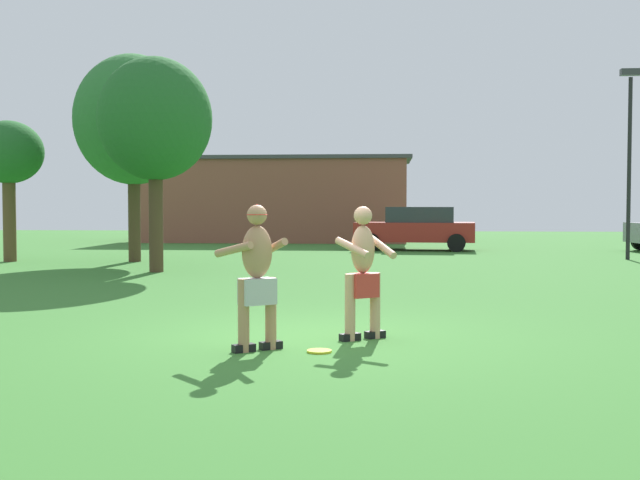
% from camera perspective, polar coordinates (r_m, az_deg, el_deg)
% --- Properties ---
extents(ground_plane, '(80.00, 80.00, 0.00)m').
position_cam_1_polar(ground_plane, '(10.11, -0.56, -6.95)').
color(ground_plane, '#38752D').
extents(player_with_cap, '(0.87, 0.74, 1.68)m').
position_cam_1_polar(player_with_cap, '(9.09, -4.54, -2.18)').
color(player_with_cap, black).
rests_on(player_with_cap, ground_plane).
extents(player_in_red, '(0.77, 0.75, 1.65)m').
position_cam_1_polar(player_in_red, '(9.82, 3.11, -2.16)').
color(player_in_red, black).
rests_on(player_in_red, ground_plane).
extents(frisbee, '(0.28, 0.28, 0.03)m').
position_cam_1_polar(frisbee, '(9.07, -0.05, -7.96)').
color(frisbee, yellow).
rests_on(frisbee, ground_plane).
extents(car_red_near_post, '(4.44, 2.33, 1.58)m').
position_cam_1_polar(car_red_near_post, '(29.23, 6.90, 0.89)').
color(car_red_near_post, maroon).
rests_on(car_red_near_post, ground_plane).
extents(lamp_post, '(0.60, 0.24, 5.73)m').
position_cam_1_polar(lamp_post, '(25.84, 21.28, 6.48)').
color(lamp_post, black).
rests_on(lamp_post, ground_plane).
extents(outbuilding_behind_lot, '(12.37, 5.26, 3.78)m').
position_cam_1_polar(outbuilding_behind_lot, '(36.49, -3.29, 2.92)').
color(outbuilding_behind_lot, brown).
rests_on(outbuilding_behind_lot, ground_plane).
extents(tree_left_field, '(2.01, 2.01, 4.10)m').
position_cam_1_polar(tree_left_field, '(24.94, -21.41, 5.69)').
color(tree_left_field, brown).
rests_on(tree_left_field, ground_plane).
extents(tree_right_field, '(3.41, 3.41, 6.01)m').
position_cam_1_polar(tree_right_field, '(23.93, -13.22, 8.34)').
color(tree_right_field, '#4C3823').
rests_on(tree_right_field, ground_plane).
extents(tree_behind_players, '(2.79, 2.79, 5.28)m').
position_cam_1_polar(tree_behind_players, '(20.14, -11.72, 8.41)').
color(tree_behind_players, '#4C3823').
rests_on(tree_behind_players, ground_plane).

